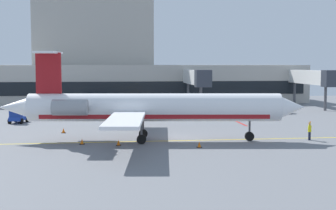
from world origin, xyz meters
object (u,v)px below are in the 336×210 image
Objects in this scene: regional_jet at (149,108)px; marshaller at (310,131)px; baggage_tug at (149,111)px; pushback_tractor at (18,117)px; belt_loader at (278,107)px; fuel_tank at (95,101)px.

regional_jet is 16.08m from marshaller.
baggage_tug is (1.74, 21.00, -2.39)m from regional_jet.
baggage_tug is at bearing 15.89° from pushback_tractor.
belt_loader reaches higher than baggage_tug.
marshaller is (14.11, -22.46, 0.06)m from baggage_tug.
regional_jet is 3.67× the size of fuel_tank.
marshaller is (15.85, -1.46, -2.33)m from regional_jet.
regional_jet is at bearing 174.73° from marshaller.
marshaller is at bearing -29.33° from pushback_tractor.
pushback_tractor is 0.38× the size of fuel_tank.
regional_jet is 7.43× the size of baggage_tug.
regional_jet reaches higher than belt_loader.
fuel_tank is at bearing 162.11° from belt_loader.
pushback_tractor is 1.67× the size of marshaller.
belt_loader is at bearing 76.42° from marshaller.
fuel_tank is (-7.95, 12.05, 0.59)m from baggage_tug.
belt_loader is at bearing 47.45° from regional_jet.
marshaller is (31.28, -17.57, 0.13)m from pushback_tractor.
regional_jet reaches higher than marshaller.
fuel_tank reaches higher than belt_loader.
fuel_tank is (-6.21, 33.05, -1.79)m from regional_jet.
marshaller is at bearing -103.58° from belt_loader.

